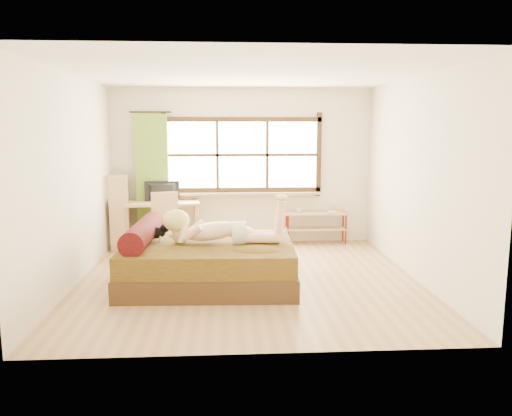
{
  "coord_description": "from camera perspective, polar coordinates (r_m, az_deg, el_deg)",
  "views": [
    {
      "loc": [
        -0.29,
        -6.47,
        2.01
      ],
      "look_at": [
        0.12,
        0.2,
        0.94
      ],
      "focal_mm": 35.0,
      "sensor_mm": 36.0,
      "label": 1
    }
  ],
  "objects": [
    {
      "name": "kitten",
      "position": [
        6.67,
        -11.54,
        -2.61
      ],
      "size": [
        0.33,
        0.14,
        0.26
      ],
      "primitive_type": null,
      "rotation": [
        0.0,
        0.0,
        -0.04
      ],
      "color": "black",
      "rests_on": "bed"
    },
    {
      "name": "chair",
      "position": [
        8.25,
        -10.34,
        -1.28
      ],
      "size": [
        0.48,
        0.48,
        0.98
      ],
      "rotation": [
        0.0,
        0.0,
        0.11
      ],
      "color": "tan",
      "rests_on": "floor"
    },
    {
      "name": "wall_right",
      "position": [
        6.98,
        17.91,
        3.24
      ],
      "size": [
        0.0,
        4.5,
        4.5
      ],
      "primitive_type": "plane",
      "rotation": [
        1.57,
        0.0,
        -1.57
      ],
      "color": "silver",
      "rests_on": "floor"
    },
    {
      "name": "woman",
      "position": [
        6.41,
        -4.07,
        -1.12
      ],
      "size": [
        1.54,
        0.49,
        0.66
      ],
      "primitive_type": null,
      "rotation": [
        0.0,
        0.0,
        -0.04
      ],
      "color": "beige",
      "rests_on": "bed"
    },
    {
      "name": "curtain",
      "position": [
        8.73,
        -11.77,
        3.26
      ],
      "size": [
        0.55,
        0.1,
        2.2
      ],
      "primitive_type": "cube",
      "color": "#5A8424",
      "rests_on": "wall_back"
    },
    {
      "name": "wall_back",
      "position": [
        8.75,
        -1.57,
        4.78
      ],
      "size": [
        4.5,
        0.0,
        4.5
      ],
      "primitive_type": "plane",
      "rotation": [
        1.57,
        0.0,
        0.0
      ],
      "color": "silver",
      "rests_on": "floor"
    },
    {
      "name": "window",
      "position": [
        8.71,
        -1.57,
        5.81
      ],
      "size": [
        2.8,
        0.16,
        1.46
      ],
      "color": "#FFEDBF",
      "rests_on": "wall_back"
    },
    {
      "name": "wall_left",
      "position": [
        6.79,
        -20.26,
        2.97
      ],
      "size": [
        0.0,
        4.5,
        4.5
      ],
      "primitive_type": "plane",
      "rotation": [
        1.57,
        0.0,
        1.57
      ],
      "color": "silver",
      "rests_on": "floor"
    },
    {
      "name": "monitor",
      "position": [
        8.6,
        -10.69,
        1.87
      ],
      "size": [
        0.59,
        0.14,
        0.34
      ],
      "primitive_type": "imported",
      "rotation": [
        0.0,
        0.0,
        3.25
      ],
      "color": "black",
      "rests_on": "desk"
    },
    {
      "name": "ceiling",
      "position": [
        6.51,
        -0.94,
        15.19
      ],
      "size": [
        4.5,
        4.5,
        0.0
      ],
      "primitive_type": "plane",
      "rotation": [
        3.14,
        0.0,
        0.0
      ],
      "color": "white",
      "rests_on": "wall_back"
    },
    {
      "name": "pipe_shelf",
      "position": [
        8.83,
        6.95,
        -1.42
      ],
      "size": [
        1.11,
        0.29,
        0.63
      ],
      "rotation": [
        0.0,
        0.0,
        -0.01
      ],
      "color": "tan",
      "rests_on": "floor"
    },
    {
      "name": "desk",
      "position": [
        8.59,
        -10.67,
        0.03
      ],
      "size": [
        1.31,
        0.71,
        0.78
      ],
      "rotation": [
        0.0,
        0.0,
        0.11
      ],
      "color": "tan",
      "rests_on": "floor"
    },
    {
      "name": "bed",
      "position": [
        6.6,
        -5.79,
        -6.0
      ],
      "size": [
        2.25,
        1.83,
        0.83
      ],
      "rotation": [
        0.0,
        0.0,
        -0.04
      ],
      "color": "#362410",
      "rests_on": "floor"
    },
    {
      "name": "floor",
      "position": [
        6.78,
        -0.88,
        -8.14
      ],
      "size": [
        4.5,
        4.5,
        0.0
      ],
      "primitive_type": "plane",
      "color": "#9E754C",
      "rests_on": "ground"
    },
    {
      "name": "bookshelf",
      "position": [
        8.67,
        -15.34,
        -0.34
      ],
      "size": [
        0.4,
        0.59,
        1.25
      ],
      "rotation": [
        0.0,
        0.0,
        0.18
      ],
      "color": "tan",
      "rests_on": "floor"
    },
    {
      "name": "book",
      "position": [
        8.84,
        8.17,
        -0.42
      ],
      "size": [
        0.16,
        0.22,
        0.02
      ],
      "primitive_type": "imported",
      "rotation": [
        0.0,
        0.0,
        -0.01
      ],
      "color": "gray",
      "rests_on": "pipe_shelf"
    },
    {
      "name": "wall_front",
      "position": [
        4.28,
        0.43,
        0.23
      ],
      "size": [
        4.5,
        0.0,
        4.5
      ],
      "primitive_type": "plane",
      "rotation": [
        -1.57,
        0.0,
        0.0
      ],
      "color": "silver",
      "rests_on": "floor"
    },
    {
      "name": "cup",
      "position": [
        8.75,
        4.97,
        -0.21
      ],
      "size": [
        0.12,
        0.12,
        0.09
      ],
      "primitive_type": "imported",
      "rotation": [
        0.0,
        0.0,
        -0.01
      ],
      "color": "gray",
      "rests_on": "pipe_shelf"
    }
  ]
}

